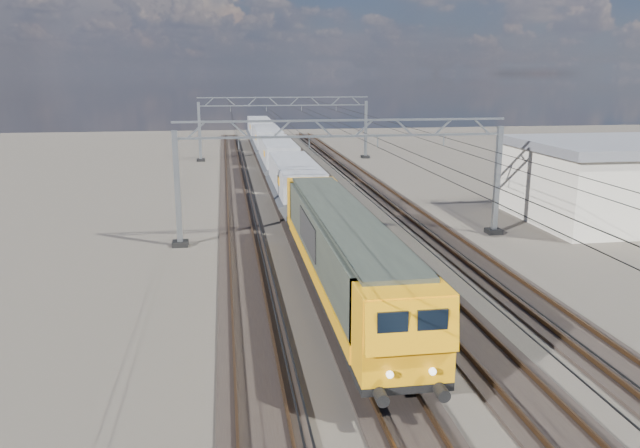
{
  "coord_description": "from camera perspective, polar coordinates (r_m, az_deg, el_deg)",
  "views": [
    {
      "loc": [
        -6.78,
        -31.31,
        9.64
      ],
      "look_at": [
        -2.25,
        -1.71,
        2.4
      ],
      "focal_mm": 35.0,
      "sensor_mm": 36.0,
      "label": 1
    }
  ],
  "objects": [
    {
      "name": "catenary_gantry_mid",
      "position": [
        36.41,
        2.15,
        4.52
      ],
      "size": [
        19.9,
        0.9,
        7.11
      ],
      "color": "gray",
      "rests_on": "ground"
    },
    {
      "name": "ground",
      "position": [
        33.46,
        3.38,
        -3.18
      ],
      "size": [
        160.0,
        160.0,
        0.0
      ],
      "primitive_type": "plane",
      "color": "#2C2821",
      "rests_on": "ground"
    },
    {
      "name": "hopper_wagon_third",
      "position": [
        71.73,
        -4.87,
        7.61
      ],
      "size": [
        3.38,
        13.0,
        3.25
      ],
      "color": "black",
      "rests_on": "ground"
    },
    {
      "name": "track_outer_east",
      "position": [
        35.15,
        13.0,
        -2.57
      ],
      "size": [
        2.6,
        140.0,
        0.3
      ],
      "color": "black",
      "rests_on": "ground"
    },
    {
      "name": "track_loco",
      "position": [
        33.09,
        -0.01,
        -3.22
      ],
      "size": [
        2.6,
        140.0,
        0.3
      ],
      "color": "black",
      "rests_on": "ground"
    },
    {
      "name": "track_inner_east",
      "position": [
        33.9,
        6.69,
        -2.9
      ],
      "size": [
        2.6,
        140.0,
        0.3
      ],
      "color": "black",
      "rests_on": "ground"
    },
    {
      "name": "catenary_gantry_far",
      "position": [
        71.86,
        -3.29,
        8.99
      ],
      "size": [
        19.9,
        0.9,
        7.11
      ],
      "color": "gray",
      "rests_on": "ground"
    },
    {
      "name": "hopper_wagon_fourth",
      "position": [
        85.84,
        -5.53,
        8.57
      ],
      "size": [
        3.38,
        13.0,
        3.25
      ],
      "color": "black",
      "rests_on": "ground"
    },
    {
      "name": "track_outer_west",
      "position": [
        32.75,
        -6.96,
        -3.5
      ],
      "size": [
        2.6,
        140.0,
        0.3
      ],
      "color": "black",
      "rests_on": "ground"
    },
    {
      "name": "overhead_wires",
      "position": [
        40.08,
        1.1,
        8.02
      ],
      "size": [
        12.03,
        140.0,
        0.53
      ],
      "color": "black",
      "rests_on": "ground"
    },
    {
      "name": "hopper_wagon_lead",
      "position": [
        43.69,
        -2.29,
        3.81
      ],
      "size": [
        3.38,
        13.0,
        3.25
      ],
      "color": "black",
      "rests_on": "ground"
    },
    {
      "name": "locomotive",
      "position": [
        26.57,
        2.01,
        -2.4
      ],
      "size": [
        2.76,
        21.1,
        3.62
      ],
      "color": "black",
      "rests_on": "ground"
    },
    {
      "name": "hopper_wagon_mid",
      "position": [
        57.67,
        -3.89,
        6.17
      ],
      "size": [
        3.38,
        13.0,
        3.25
      ],
      "color": "black",
      "rests_on": "ground"
    }
  ]
}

